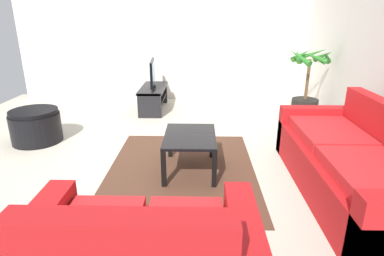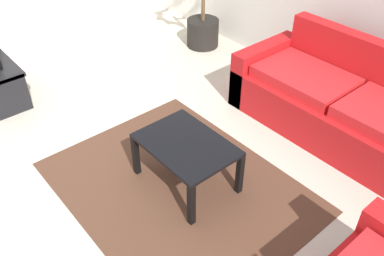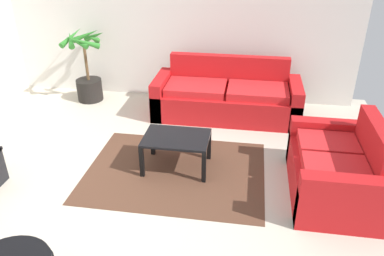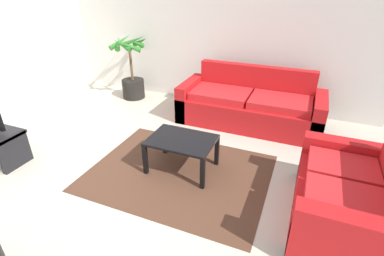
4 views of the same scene
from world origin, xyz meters
TOP-DOWN VIEW (x-y plane):
  - ground_plane at (0.00, 0.00)m, footprint 6.60×6.60m
  - couch_main at (0.91, 2.28)m, footprint 2.29×0.90m
  - coffee_table at (0.41, 0.65)m, footprint 0.81×0.58m
  - area_rug at (0.41, 0.55)m, footprint 2.20×1.70m
  - potted_palm at (-1.53, 2.56)m, footprint 0.74×0.75m

SIDE VIEW (x-z plane):
  - ground_plane at x=0.00m, z-range 0.00..0.00m
  - area_rug at x=0.41m, z-range 0.00..0.01m
  - couch_main at x=0.91m, z-range -0.15..0.75m
  - coffee_table at x=0.41m, z-range 0.15..0.59m
  - potted_palm at x=-1.53m, z-range -0.15..1.08m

